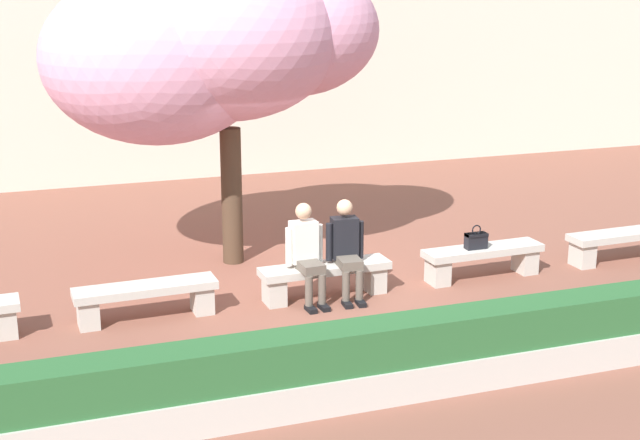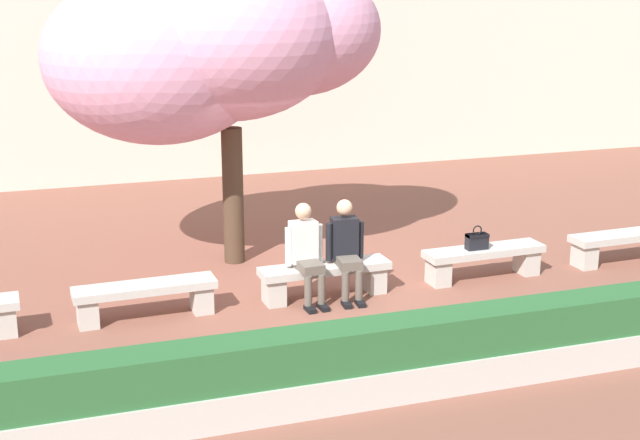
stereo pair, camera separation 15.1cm
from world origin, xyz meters
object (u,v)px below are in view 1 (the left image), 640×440
Objects in this scene: stone_bench_east_end at (623,241)px; person_seated_left at (306,250)px; stone_bench_near_east at (483,257)px; handbag at (476,240)px; cherry_tree_main at (212,44)px; person_seated_right at (346,245)px; stone_bench_near_west at (146,296)px; stone_bench_center at (325,275)px.

person_seated_left is (-4.93, -0.05, 0.40)m from stone_bench_east_end.
stone_bench_near_east and stone_bench_east_end have the same top height.
handbag is 0.07× the size of cherry_tree_main.
stone_bench_east_end is at bearing 0.62° from handbag.
cherry_tree_main is (-3.31, 1.90, 2.86)m from stone_bench_near_east.
cherry_tree_main reaches higher than handbag.
person_seated_right is (-4.38, -0.05, 0.40)m from stone_bench_east_end.
stone_bench_east_end is at bearing 0.70° from person_seated_right.
person_seated_right reaches higher than stone_bench_near_west.
stone_bench_near_east is at bearing 1.49° from person_seated_right.
stone_bench_east_end is 6.60m from cherry_tree_main.
person_seated_right is 1.92m from handbag.
stone_bench_center is at bearing 180.00° from stone_bench_near_east.
handbag is (-0.13, -0.03, 0.28)m from stone_bench_near_east.
stone_bench_near_east is at bearing 0.00° from stone_bench_center.
stone_bench_near_east is 1.35× the size of person_seated_left.
person_seated_left is 1.00× the size of person_seated_right.
stone_bench_near_west is 1.00× the size of stone_bench_east_end.
person_seated_left is (-0.27, -0.05, 0.40)m from stone_bench_center.
cherry_tree_main is (-0.98, 1.90, 2.86)m from stone_bench_center.
person_seated_left is at bearing -178.82° from stone_bench_near_east.
cherry_tree_main is at bearing 122.74° from person_seated_right.
stone_bench_center is at bearing 11.01° from person_seated_left.
person_seated_right is at bearing 0.01° from person_seated_left.
person_seated_left is at bearing -1.49° from stone_bench_near_west.
person_seated_left is 0.55m from person_seated_right.
stone_bench_center is 5.16× the size of handbag.
stone_bench_center is 2.21m from handbag.
stone_bench_center is 0.48m from person_seated_right.
cherry_tree_main is at bearing 148.79° from handbag.
stone_bench_center is 1.35× the size of person_seated_left.
stone_bench_near_west is 0.37× the size of cherry_tree_main.
stone_bench_center is 0.49m from person_seated_left.
stone_bench_east_end is at bearing 0.00° from stone_bench_near_west.
person_seated_right is (0.55, 0.00, 0.00)m from person_seated_left.
person_seated_right is at bearing -179.20° from handbag.
stone_bench_near_west is 3.69m from cherry_tree_main.
person_seated_right is at bearing -57.26° from cherry_tree_main.
stone_bench_east_end is 4.95m from person_seated_left.
person_seated_left reaches higher than stone_bench_east_end.
cherry_tree_main is at bearing 54.62° from stone_bench_near_west.
stone_bench_near_west is 5.16× the size of handbag.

